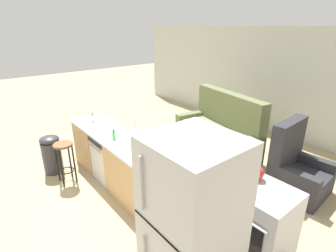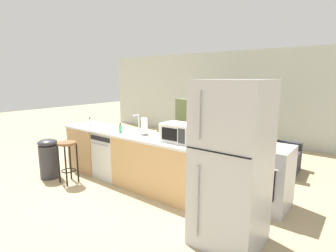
# 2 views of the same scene
# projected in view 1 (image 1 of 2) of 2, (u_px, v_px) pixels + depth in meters

# --- Properties ---
(ground_plane) EXTENTS (24.00, 24.00, 0.00)m
(ground_plane) POSITION_uv_depth(u_px,v_px,m) (121.00, 183.00, 4.66)
(ground_plane) COLOR tan
(wall_back) EXTENTS (10.00, 0.06, 2.60)m
(wall_back) POSITION_uv_depth(u_px,v_px,m) (275.00, 82.00, 6.42)
(wall_back) COLOR beige
(wall_back) RESTS_ON ground_plane
(kitchen_counter) EXTENTS (2.94, 0.66, 0.90)m
(kitchen_counter) POSITION_uv_depth(u_px,v_px,m) (126.00, 168.00, 4.33)
(kitchen_counter) COLOR tan
(kitchen_counter) RESTS_ON ground_plane
(dishwasher) EXTENTS (0.58, 0.61, 0.84)m
(dishwasher) POSITION_uv_depth(u_px,v_px,m) (112.00, 157.00, 4.69)
(dishwasher) COLOR silver
(dishwasher) RESTS_ON ground_plane
(stove_range) EXTENTS (0.76, 0.68, 0.90)m
(stove_range) POSITION_uv_depth(u_px,v_px,m) (257.00, 221.00, 3.11)
(stove_range) COLOR #B7B7BC
(stove_range) RESTS_ON ground_plane
(refrigerator) EXTENTS (0.72, 0.73, 1.83)m
(refrigerator) POSITION_uv_depth(u_px,v_px,m) (191.00, 234.00, 2.30)
(refrigerator) COLOR #B7B7BC
(refrigerator) RESTS_ON ground_plane
(microwave) EXTENTS (0.50, 0.37, 0.28)m
(microwave) POSITION_uv_depth(u_px,v_px,m) (164.00, 157.00, 3.36)
(microwave) COLOR white
(microwave) RESTS_ON kitchen_counter
(sink_faucet) EXTENTS (0.07, 0.18, 0.30)m
(sink_faucet) POSITION_uv_depth(u_px,v_px,m) (134.00, 130.00, 4.25)
(sink_faucet) COLOR silver
(sink_faucet) RESTS_ON kitchen_counter
(paper_towel_roll) EXTENTS (0.14, 0.14, 0.28)m
(paper_towel_roll) POSITION_uv_depth(u_px,v_px,m) (136.00, 138.00, 3.92)
(paper_towel_roll) COLOR #4C4C51
(paper_towel_roll) RESTS_ON kitchen_counter
(soap_bottle) EXTENTS (0.06, 0.06, 0.18)m
(soap_bottle) POSITION_uv_depth(u_px,v_px,m) (114.00, 135.00, 4.19)
(soap_bottle) COLOR #4CB266
(soap_bottle) RESTS_ON kitchen_counter
(dish_soap_bottle) EXTENTS (0.06, 0.06, 0.18)m
(dish_soap_bottle) POSITION_uv_depth(u_px,v_px,m) (93.00, 119.00, 4.93)
(dish_soap_bottle) COLOR silver
(dish_soap_bottle) RESTS_ON kitchen_counter
(kettle) EXTENTS (0.21, 0.17, 0.19)m
(kettle) POSITION_uv_depth(u_px,v_px,m) (257.00, 173.00, 3.11)
(kettle) COLOR red
(kettle) RESTS_ON stove_range
(bar_stool) EXTENTS (0.32, 0.32, 0.74)m
(bar_stool) POSITION_uv_depth(u_px,v_px,m) (64.00, 155.00, 4.51)
(bar_stool) COLOR brown
(bar_stool) RESTS_ON ground_plane
(trash_bin) EXTENTS (0.35, 0.35, 0.74)m
(trash_bin) POSITION_uv_depth(u_px,v_px,m) (52.00, 154.00, 4.88)
(trash_bin) COLOR #333338
(trash_bin) RESTS_ON ground_plane
(couch) EXTENTS (2.13, 1.26, 1.27)m
(couch) POSITION_uv_depth(u_px,v_px,m) (220.00, 133.00, 5.79)
(couch) COLOR #667047
(couch) RESTS_ON ground_plane
(armchair) EXTENTS (0.85, 0.90, 1.20)m
(armchair) POSITION_uv_depth(u_px,v_px,m) (295.00, 172.00, 4.34)
(armchair) COLOR #2D2D33
(armchair) RESTS_ON ground_plane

